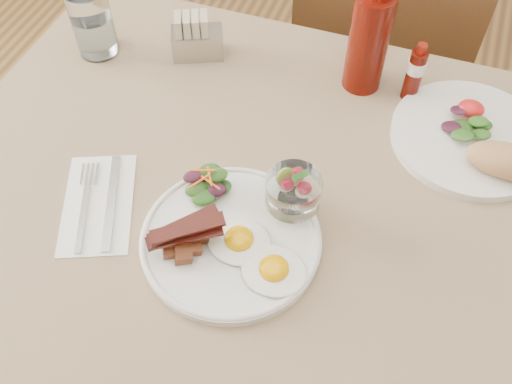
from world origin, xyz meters
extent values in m
plane|color=#4E331A|center=(0.00, 0.00, 0.00)|extent=(5.00, 5.00, 0.00)
cylinder|color=#58341B|center=(-0.59, 0.36, 0.35)|extent=(0.06, 0.06, 0.71)
cube|color=#58341B|center=(0.00, 0.00, 0.73)|extent=(1.30, 0.85, 0.04)
cube|color=#927C59|center=(0.00, 0.00, 0.75)|extent=(1.33, 0.88, 0.00)
cylinder|color=#58341B|center=(-0.18, 0.57, 0.23)|extent=(0.04, 0.04, 0.45)
cylinder|color=#58341B|center=(0.18, 0.57, 0.23)|extent=(0.04, 0.04, 0.45)
cylinder|color=#58341B|center=(-0.18, 0.93, 0.23)|extent=(0.04, 0.04, 0.45)
cylinder|color=#58341B|center=(0.18, 0.93, 0.23)|extent=(0.04, 0.04, 0.45)
cube|color=#58341B|center=(0.00, 0.75, 0.47)|extent=(0.42, 0.42, 0.03)
cube|color=#58341B|center=(0.00, 0.55, 0.70)|extent=(0.42, 0.03, 0.46)
cylinder|color=white|center=(-0.11, -0.12, 0.76)|extent=(0.28, 0.28, 0.02)
ellipsoid|color=white|center=(-0.03, -0.15, 0.77)|extent=(0.11, 0.10, 0.01)
ellipsoid|color=#FFAD05|center=(-0.03, -0.15, 0.78)|extent=(0.05, 0.05, 0.03)
ellipsoid|color=white|center=(-0.09, -0.12, 0.77)|extent=(0.11, 0.10, 0.01)
ellipsoid|color=#FFAD05|center=(-0.09, -0.12, 0.78)|extent=(0.05, 0.05, 0.03)
cube|color=brown|center=(-0.18, -0.15, 0.78)|extent=(0.03, 0.03, 0.02)
cube|color=brown|center=(-0.15, -0.16, 0.78)|extent=(0.03, 0.03, 0.02)
cube|color=brown|center=(-0.18, -0.17, 0.78)|extent=(0.03, 0.03, 0.02)
cube|color=brown|center=(-0.15, -0.14, 0.78)|extent=(0.03, 0.03, 0.02)
cube|color=brown|center=(-0.16, -0.18, 0.78)|extent=(0.03, 0.03, 0.02)
cube|color=brown|center=(-0.19, -0.15, 0.78)|extent=(0.03, 0.03, 0.02)
cube|color=brown|center=(-0.16, -0.15, 0.80)|extent=(0.03, 0.03, 0.02)
cube|color=brown|center=(-0.17, -0.16, 0.80)|extent=(0.03, 0.03, 0.02)
cube|color=brown|center=(-0.15, -0.14, 0.80)|extent=(0.03, 0.03, 0.02)
cube|color=#4E150D|center=(-0.17, -0.15, 0.80)|extent=(0.10, 0.09, 0.01)
cube|color=#4E150D|center=(-0.16, -0.16, 0.81)|extent=(0.11, 0.08, 0.01)
cube|color=#4E150D|center=(-0.17, -0.15, 0.81)|extent=(0.09, 0.10, 0.01)
cube|color=#4E150D|center=(-0.16, -0.15, 0.82)|extent=(0.10, 0.08, 0.01)
ellipsoid|color=#184412|center=(-0.18, -0.05, 0.77)|extent=(0.05, 0.03, 0.01)
ellipsoid|color=#184412|center=(-0.16, -0.04, 0.78)|extent=(0.04, 0.03, 0.01)
ellipsoid|color=#310F20|center=(-0.19, -0.03, 0.78)|extent=(0.04, 0.03, 0.01)
ellipsoid|color=#184412|center=(-0.17, -0.07, 0.78)|extent=(0.04, 0.03, 0.01)
ellipsoid|color=#184412|center=(-0.19, -0.06, 0.79)|extent=(0.04, 0.03, 0.01)
ellipsoid|color=#310F20|center=(-0.16, -0.05, 0.79)|extent=(0.03, 0.02, 0.01)
ellipsoid|color=#184412|center=(-0.18, -0.03, 0.79)|extent=(0.04, 0.03, 0.01)
ellipsoid|color=#184412|center=(-0.16, -0.03, 0.80)|extent=(0.04, 0.03, 0.01)
ellipsoid|color=#310F20|center=(-0.20, -0.05, 0.80)|extent=(0.03, 0.02, 0.01)
cylinder|color=#FF601A|center=(-0.17, -0.04, 0.81)|extent=(0.02, 0.04, 0.01)
cylinder|color=#FF601A|center=(-0.18, -0.04, 0.81)|extent=(0.04, 0.02, 0.01)
cylinder|color=#FF601A|center=(-0.16, -0.06, 0.81)|extent=(0.04, 0.02, 0.01)
cylinder|color=#FF601A|center=(-0.18, -0.06, 0.81)|extent=(0.03, 0.04, 0.01)
cylinder|color=white|center=(-0.04, -0.04, 0.77)|extent=(0.05, 0.05, 0.01)
cylinder|color=white|center=(-0.04, -0.04, 0.79)|extent=(0.02, 0.02, 0.02)
cylinder|color=white|center=(-0.04, -0.04, 0.82)|extent=(0.09, 0.09, 0.05)
cylinder|color=beige|center=(-0.05, -0.03, 0.81)|extent=(0.02, 0.02, 0.01)
cylinder|color=beige|center=(-0.02, -0.04, 0.81)|extent=(0.02, 0.02, 0.01)
cylinder|color=beige|center=(-0.04, -0.02, 0.82)|extent=(0.02, 0.02, 0.01)
cylinder|color=#A1C03A|center=(-0.05, -0.03, 0.83)|extent=(0.04, 0.04, 0.01)
cone|color=red|center=(-0.02, -0.04, 0.84)|extent=(0.02, 0.02, 0.02)
cone|color=red|center=(-0.05, -0.04, 0.84)|extent=(0.02, 0.02, 0.02)
cone|color=red|center=(-0.04, -0.02, 0.84)|extent=(0.02, 0.02, 0.02)
ellipsoid|color=#31772B|center=(-0.03, -0.03, 0.85)|extent=(0.02, 0.01, 0.00)
ellipsoid|color=#31772B|center=(-0.02, -0.03, 0.85)|extent=(0.02, 0.01, 0.00)
cylinder|color=white|center=(0.21, 0.22, 0.76)|extent=(0.28, 0.28, 0.02)
ellipsoid|color=#184412|center=(0.19, 0.23, 0.77)|extent=(0.05, 0.04, 0.01)
ellipsoid|color=#184412|center=(0.23, 0.24, 0.78)|extent=(0.05, 0.04, 0.01)
ellipsoid|color=#310F20|center=(0.18, 0.22, 0.78)|extent=(0.04, 0.04, 0.01)
ellipsoid|color=#184412|center=(0.20, 0.20, 0.78)|extent=(0.05, 0.04, 0.01)
ellipsoid|color=#184412|center=(0.23, 0.21, 0.79)|extent=(0.04, 0.04, 0.01)
ellipsoid|color=#310F20|center=(0.18, 0.26, 0.79)|extent=(0.04, 0.03, 0.01)
ellipsoid|color=#184412|center=(0.22, 0.23, 0.79)|extent=(0.04, 0.04, 0.01)
ellipsoid|color=red|center=(0.20, 0.27, 0.78)|extent=(0.05, 0.04, 0.03)
ellipsoid|color=tan|center=(0.27, 0.16, 0.80)|extent=(0.15, 0.11, 0.05)
cylinder|color=#4F0B04|center=(0.00, 0.31, 0.85)|extent=(0.08, 0.08, 0.19)
cylinder|color=#4F0B04|center=(0.09, 0.30, 0.80)|extent=(0.04, 0.04, 0.10)
cylinder|color=white|center=(0.09, 0.30, 0.83)|extent=(0.04, 0.04, 0.02)
cylinder|color=maroon|center=(0.09, 0.30, 0.86)|extent=(0.02, 0.02, 0.02)
cube|color=#ABABAF|center=(-0.33, 0.28, 0.78)|extent=(0.11, 0.09, 0.06)
cube|color=tan|center=(-0.36, 0.27, 0.81)|extent=(0.03, 0.05, 0.06)
cube|color=tan|center=(-0.35, 0.28, 0.81)|extent=(0.03, 0.05, 0.06)
cube|color=tan|center=(-0.33, 0.28, 0.81)|extent=(0.03, 0.05, 0.06)
cube|color=tan|center=(-0.32, 0.29, 0.81)|extent=(0.03, 0.05, 0.06)
cylinder|color=white|center=(-0.53, 0.23, 0.82)|extent=(0.08, 0.08, 0.14)
cylinder|color=silver|center=(-0.53, 0.23, 0.79)|extent=(0.07, 0.07, 0.08)
cube|color=white|center=(-0.34, -0.12, 0.75)|extent=(0.18, 0.23, 0.00)
cube|color=#ABABAF|center=(-0.32, -0.11, 0.76)|extent=(0.09, 0.18, 0.00)
cube|color=#ABABAF|center=(-0.35, -0.16, 0.76)|extent=(0.06, 0.12, 0.00)
cube|color=#ABABAF|center=(-0.39, -0.08, 0.76)|extent=(0.02, 0.04, 0.00)
cube|color=#ABABAF|center=(-0.39, -0.07, 0.76)|extent=(0.02, 0.04, 0.00)
cube|color=#ABABAF|center=(-0.38, -0.07, 0.76)|extent=(0.02, 0.04, 0.00)
cube|color=#ABABAF|center=(-0.37, -0.07, 0.76)|extent=(0.02, 0.04, 0.00)
camera|label=1|loc=(0.09, -0.55, 1.51)|focal=40.00mm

